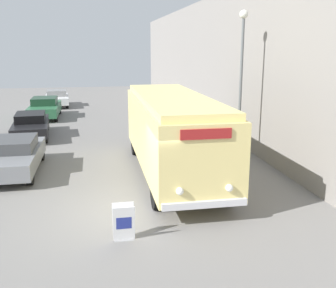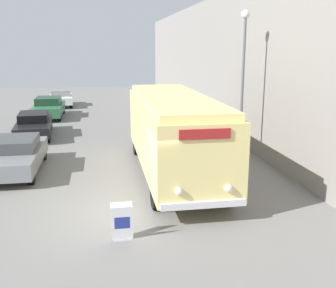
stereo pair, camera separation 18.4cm
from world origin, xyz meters
The scene contains 9 objects.
ground_plane centered at (0.00, 0.00, 0.00)m, with size 80.00×80.00×0.00m, color slate.
building_wall_right centered at (6.48, 10.00, 3.97)m, with size 0.30×60.00×7.94m.
vintage_bus centered at (1.94, 3.52, 1.79)m, with size 2.58×9.43×3.13m.
sign_board centered at (-0.35, -1.60, 0.48)m, with size 0.57×0.37×0.98m.
streetlamp centered at (5.18, 4.91, 4.14)m, with size 0.36×0.36×6.38m.
parked_car_near centered at (-4.21, 4.91, 0.71)m, with size 1.90×4.67×1.38m.
parked_car_mid centered at (-4.51, 11.49, 0.71)m, with size 2.22×4.92×1.34m.
parked_car_far centered at (-4.46, 17.75, 0.74)m, with size 1.99×4.75×1.45m.
parked_car_distant centered at (-4.10, 23.33, 0.71)m, with size 2.17×4.30×1.37m.
Camera 2 is at (-0.76, -11.06, 4.90)m, focal length 42.00 mm.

